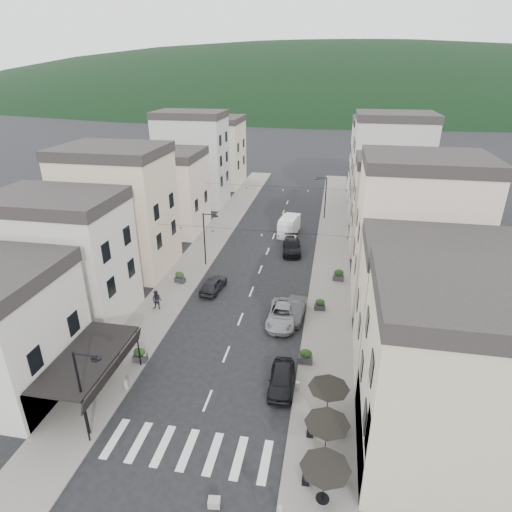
{
  "coord_description": "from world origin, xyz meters",
  "views": [
    {
      "loc": [
        7.08,
        -14.77,
        20.14
      ],
      "look_at": [
        0.31,
        21.74,
        3.5
      ],
      "focal_mm": 30.0,
      "sensor_mm": 36.0,
      "label": 1
    }
  ],
  "objects_px": {
    "parked_car_c": "(282,315)",
    "parked_car_d": "(292,246)",
    "pedestrian_a": "(116,345)",
    "pedestrian_b": "(157,300)",
    "parked_car_a": "(282,379)",
    "parked_car_b": "(295,310)",
    "parked_car_e": "(213,284)",
    "delivery_van": "(289,225)"
  },
  "relations": [
    {
      "from": "parked_car_a",
      "to": "pedestrian_b",
      "type": "distance_m",
      "value": 14.58
    },
    {
      "from": "parked_car_d",
      "to": "pedestrian_a",
      "type": "height_order",
      "value": "pedestrian_a"
    },
    {
      "from": "parked_car_d",
      "to": "pedestrian_a",
      "type": "distance_m",
      "value": 24.48
    },
    {
      "from": "delivery_van",
      "to": "parked_car_b",
      "type": "bearing_deg",
      "value": -75.1
    },
    {
      "from": "parked_car_d",
      "to": "parked_car_b",
      "type": "bearing_deg",
      "value": -89.86
    },
    {
      "from": "parked_car_a",
      "to": "pedestrian_b",
      "type": "height_order",
      "value": "pedestrian_b"
    },
    {
      "from": "parked_car_b",
      "to": "pedestrian_a",
      "type": "relative_size",
      "value": 2.48
    },
    {
      "from": "delivery_van",
      "to": "parked_car_e",
      "type": "bearing_deg",
      "value": -101.21
    },
    {
      "from": "parked_car_a",
      "to": "parked_car_b",
      "type": "bearing_deg",
      "value": 87.84
    },
    {
      "from": "parked_car_c",
      "to": "pedestrian_a",
      "type": "distance_m",
      "value": 13.54
    },
    {
      "from": "parked_car_d",
      "to": "parked_car_e",
      "type": "distance_m",
      "value": 12.55
    },
    {
      "from": "parked_car_a",
      "to": "parked_car_b",
      "type": "relative_size",
      "value": 0.97
    },
    {
      "from": "parked_car_d",
      "to": "pedestrian_b",
      "type": "bearing_deg",
      "value": -131.61
    },
    {
      "from": "parked_car_a",
      "to": "parked_car_e",
      "type": "height_order",
      "value": "parked_car_a"
    },
    {
      "from": "parked_car_e",
      "to": "pedestrian_a",
      "type": "bearing_deg",
      "value": 74.99
    },
    {
      "from": "parked_car_b",
      "to": "pedestrian_b",
      "type": "relative_size",
      "value": 2.36
    },
    {
      "from": "pedestrian_a",
      "to": "parked_car_d",
      "type": "bearing_deg",
      "value": 73.02
    },
    {
      "from": "parked_car_c",
      "to": "parked_car_d",
      "type": "xyz_separation_m",
      "value": [
        -0.8,
        15.05,
        0.02
      ]
    },
    {
      "from": "parked_car_d",
      "to": "parked_car_c",
      "type": "bearing_deg",
      "value": -94.09
    },
    {
      "from": "parked_car_a",
      "to": "parked_car_b",
      "type": "xyz_separation_m",
      "value": [
        0.0,
        9.04,
        -0.0
      ]
    },
    {
      "from": "parked_car_a",
      "to": "pedestrian_a",
      "type": "relative_size",
      "value": 2.4
    },
    {
      "from": "pedestrian_a",
      "to": "pedestrian_b",
      "type": "xyz_separation_m",
      "value": [
        0.43,
        6.77,
        0.04
      ]
    },
    {
      "from": "parked_car_a",
      "to": "pedestrian_a",
      "type": "xyz_separation_m",
      "value": [
        -12.65,
        1.19,
        0.28
      ]
    },
    {
      "from": "parked_car_d",
      "to": "pedestrian_b",
      "type": "distance_m",
      "value": 18.41
    },
    {
      "from": "parked_car_c",
      "to": "delivery_van",
      "type": "height_order",
      "value": "delivery_van"
    },
    {
      "from": "pedestrian_b",
      "to": "parked_car_b",
      "type": "bearing_deg",
      "value": 7.06
    },
    {
      "from": "parked_car_d",
      "to": "delivery_van",
      "type": "bearing_deg",
      "value": 92.52
    },
    {
      "from": "pedestrian_b",
      "to": "parked_car_a",
      "type": "bearing_deg",
      "value": -31.08
    },
    {
      "from": "parked_car_b",
      "to": "parked_car_c",
      "type": "bearing_deg",
      "value": -132.03
    },
    {
      "from": "pedestrian_b",
      "to": "parked_car_c",
      "type": "bearing_deg",
      "value": 2.62
    },
    {
      "from": "parked_car_c",
      "to": "parked_car_e",
      "type": "height_order",
      "value": "parked_car_c"
    },
    {
      "from": "parked_car_b",
      "to": "parked_car_e",
      "type": "distance_m",
      "value": 8.92
    },
    {
      "from": "parked_car_c",
      "to": "parked_car_e",
      "type": "xyz_separation_m",
      "value": [
        -7.27,
        4.3,
        -0.02
      ]
    },
    {
      "from": "pedestrian_a",
      "to": "pedestrian_b",
      "type": "bearing_deg",
      "value": 95.66
    },
    {
      "from": "pedestrian_b",
      "to": "delivery_van",
      "type": "bearing_deg",
      "value": 67.99
    },
    {
      "from": "delivery_van",
      "to": "pedestrian_a",
      "type": "bearing_deg",
      "value": -102.53
    },
    {
      "from": "parked_car_a",
      "to": "pedestrian_a",
      "type": "distance_m",
      "value": 12.71
    },
    {
      "from": "parked_car_e",
      "to": "delivery_van",
      "type": "bearing_deg",
      "value": -101.75
    },
    {
      "from": "parked_car_e",
      "to": "parked_car_c",
      "type": "bearing_deg",
      "value": 155.79
    },
    {
      "from": "pedestrian_b",
      "to": "parked_car_e",
      "type": "bearing_deg",
      "value": 50.26
    },
    {
      "from": "parked_car_b",
      "to": "parked_car_d",
      "type": "relative_size",
      "value": 0.85
    },
    {
      "from": "parked_car_c",
      "to": "parked_car_d",
      "type": "bearing_deg",
      "value": 92.78
    }
  ]
}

